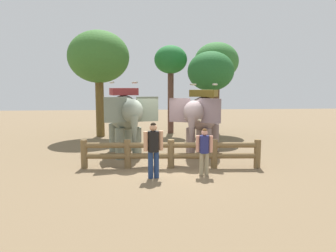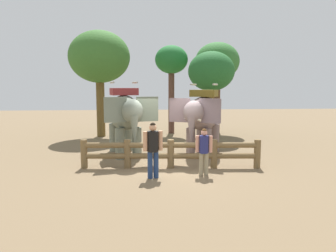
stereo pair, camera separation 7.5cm
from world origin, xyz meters
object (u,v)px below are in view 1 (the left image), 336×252
Objects in this scene: tourist_woman_in_black at (153,146)px; tree_back_center at (216,63)px; tourist_man_in_blue at (204,148)px; tree_far_right at (211,72)px; elephant_near_left at (125,114)px; elephant_center at (202,115)px; tree_deep_back at (99,58)px; log_fence at (171,152)px; tree_far_left at (171,63)px.

tree_back_center is (4.44, 10.06, 3.38)m from tourist_woman_in_black.
tourist_man_in_blue is 8.12m from tree_far_right.
tree_far_right is at bearing 41.39° from elephant_near_left.
tree_deep_back is at bearing 131.10° from elephant_center.
tree_far_right is 0.79× the size of tree_deep_back.
tree_far_right is (1.28, 4.23, 2.01)m from elephant_center.
elephant_center is 0.74× the size of tree_far_right.
tree_deep_back reaches higher than elephant_near_left.
tourist_man_in_blue is (1.01, -1.04, 0.31)m from log_fence.
elephant_center is 2.30× the size of tourist_man_in_blue.
tourist_woman_in_black is 10.70m from tree_far_left.
tree_far_right is (1.82, 7.39, 2.83)m from tourist_man_in_blue.
tree_back_center is (5.49, 6.51, 2.65)m from elephant_near_left.
tourist_man_in_blue is (2.75, -3.35, -0.86)m from elephant_near_left.
log_fence is 1.33× the size of tree_far_right.
tree_deep_back reaches higher than tree_far_left.
tourist_woman_in_black is at bearing -73.05° from tree_deep_back.
elephant_near_left is 3.77m from tourist_woman_in_black.
tree_deep_back reaches higher than elephant_center.
tree_far_left is at bearing 91.00° from tourist_man_in_blue.
tree_far_right is (3.53, 7.58, 2.69)m from tourist_woman_in_black.
tree_back_center reaches higher than tourist_woman_in_black.
log_fence is at bearing -113.01° from tree_back_center.
tree_back_center is at bearing 74.52° from tourist_man_in_blue.
tourist_man_in_blue is at bearing 6.46° from tourist_woman_in_black.
tree_far_left is 2.90m from tree_back_center.
log_fence is 1.14× the size of tree_back_center.
log_fence is 9.49m from tree_deep_back.
tourist_woman_in_black is at bearing -113.80° from tree_back_center.
tree_far_right reaches higher than elephant_near_left.
tree_back_center reaches higher than elephant_center.
elephant_center is 0.64× the size of tree_back_center.
elephant_near_left is 1.04× the size of elephant_center.
elephant_near_left is 2.08× the size of tourist_woman_in_black.
tourist_man_in_blue is 0.28× the size of tree_back_center.
tourist_man_in_blue is 0.32× the size of tree_far_right.
elephant_near_left is 3.30m from elephant_center.
tree_far_right is at bearing 65.05° from tourist_woman_in_black.
log_fence is 1.73× the size of elephant_near_left.
elephant_near_left is at bearing -138.61° from tree_far_right.
elephant_near_left reaches higher than log_fence.
elephant_center reaches higher than tourist_man_in_blue.
tree_back_center is at bearing 69.85° from tree_far_right.
tree_deep_back is at bearing -172.45° from tree_back_center.
elephant_center is at bearing 80.21° from tourist_man_in_blue.
tree_far_left is (-0.17, 9.84, 3.53)m from tourist_man_in_blue.
log_fence is 1.49m from tourist_woman_in_black.
tree_deep_back reaches higher than tree_far_right.
elephant_center is 7.25m from tree_far_left.
elephant_center is 0.66× the size of tree_far_left.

